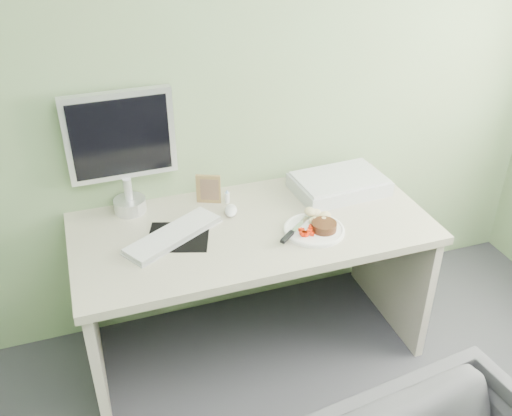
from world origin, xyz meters
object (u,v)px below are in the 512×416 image
object	(u,v)px
plate	(314,230)
monitor	(122,146)
desk	(253,258)
scanner	(339,185)

from	to	relation	value
plate	monitor	world-z (taller)	monitor
plate	monitor	xyz separation A→B (m)	(-0.74, 0.45, 0.32)
desk	scanner	xyz separation A→B (m)	(0.50, 0.16, 0.22)
scanner	monitor	distance (m)	1.05
plate	scanner	bearing A→B (deg)	48.31
plate	scanner	xyz separation A→B (m)	(0.26, 0.29, 0.03)
desk	scanner	bearing A→B (deg)	17.43
desk	plate	distance (m)	0.33
monitor	scanner	bearing A→B (deg)	-10.37
plate	scanner	world-z (taller)	scanner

